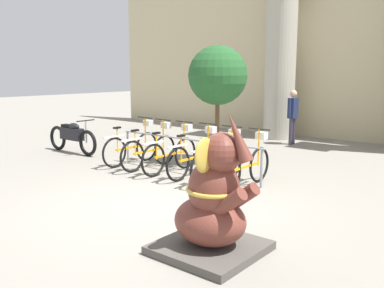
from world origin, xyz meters
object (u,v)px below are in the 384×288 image
elephant_statue (213,205)px  bicycle_4 (219,161)px  person_pedestrian (293,112)px  bicycle_0 (132,146)px  potted_tree (218,82)px  bicycle_3 (195,157)px  bicycle_2 (171,153)px  bicycle_5 (246,166)px  motorcycle (72,136)px  bicycle_1 (150,150)px

elephant_statue → bicycle_4: bearing=124.6°
bicycle_4 → person_pedestrian: size_ratio=1.07×
bicycle_0 → potted_tree: size_ratio=0.63×
bicycle_3 → elephant_statue: size_ratio=0.98×
bicycle_2 → bicycle_3: 0.64m
bicycle_0 → bicycle_5: (3.19, -0.05, 0.00)m
bicycle_5 → elephant_statue: (1.29, -2.79, 0.18)m
motorcycle → bicycle_4: bearing=0.4°
person_pedestrian → bicycle_5: bearing=-73.1°
bicycle_3 → bicycle_5: size_ratio=1.00×
bicycle_4 → person_pedestrian: 5.05m
person_pedestrian → bicycle_1: bearing=-102.0°
motorcycle → person_pedestrian: person_pedestrian is taller
bicycle_0 → potted_tree: 2.52m
bicycle_4 → bicycle_5: size_ratio=1.00×
bicycle_1 → bicycle_4: 1.91m
bicycle_0 → elephant_statue: elephant_statue is taller
bicycle_5 → motorcycle: bearing=-179.7°
elephant_statue → motorcycle: elephant_statue is taller
bicycle_3 → elephant_statue: elephant_statue is taller
bicycle_2 → elephant_statue: size_ratio=0.98×
bicycle_5 → potted_tree: 2.68m
bicycle_3 → potted_tree: bearing=107.5°
elephant_statue → person_pedestrian: size_ratio=1.08×
elephant_statue → motorcycle: (-6.74, 2.76, -0.14)m
bicycle_0 → person_pedestrian: size_ratio=1.07×
bicycle_5 → bicycle_4: bearing=179.7°
bicycle_5 → elephant_statue: elephant_statue is taller
person_pedestrian → bicycle_3: bearing=-87.4°
bicycle_5 → person_pedestrian: person_pedestrian is taller
elephant_statue → person_pedestrian: bearing=109.8°
bicycle_0 → bicycle_2: bearing=-2.1°
elephant_statue → bicycle_1: bearing=144.0°
bicycle_2 → potted_tree: 2.08m
motorcycle → bicycle_3: bearing=1.0°
bicycle_3 → motorcycle: bicycle_3 is taller
bicycle_1 → elephant_statue: size_ratio=0.98×
elephant_statue → bicycle_0: bearing=147.6°
bicycle_1 → person_pedestrian: (1.05, 4.94, 0.55)m
bicycle_3 → person_pedestrian: bearing=92.6°
potted_tree → bicycle_5: bearing=-39.5°
motorcycle → person_pedestrian: bearing=51.5°
bicycle_4 → person_pedestrian: (-0.86, 4.94, 0.55)m
bicycle_0 → elephant_statue: bearing=-32.4°
bicycle_1 → bicycle_0: bearing=175.8°
bicycle_4 → motorcycle: 4.81m
bicycle_0 → elephant_statue: size_ratio=0.98×
bicycle_4 → elephant_statue: elephant_statue is taller
potted_tree → motorcycle: bearing=-159.1°
bicycle_2 → bicycle_5: (1.91, 0.00, 0.00)m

